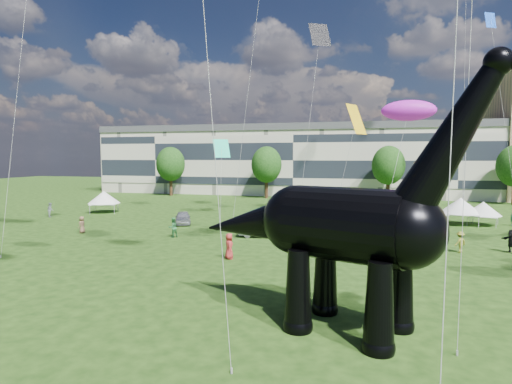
# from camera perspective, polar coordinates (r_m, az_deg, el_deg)

# --- Properties ---
(ground) EXTENTS (220.00, 220.00, 0.00)m
(ground) POSITION_cam_1_polar(r_m,az_deg,el_deg) (20.40, -1.04, -16.15)
(ground) COLOR #16330C
(ground) RESTS_ON ground
(terrace_row) EXTENTS (78.00, 11.00, 12.00)m
(terrace_row) POSITION_cam_1_polar(r_m,az_deg,el_deg) (81.40, 5.65, 3.91)
(terrace_row) COLOR beige
(terrace_row) RESTS_ON ground
(tree_far_left) EXTENTS (5.20, 5.20, 9.44)m
(tree_far_left) POSITION_cam_1_polar(r_m,az_deg,el_deg) (79.56, -11.33, 4.03)
(tree_far_left) COLOR #382314
(tree_far_left) RESTS_ON ground
(tree_mid_left) EXTENTS (5.20, 5.20, 9.44)m
(tree_mid_left) POSITION_cam_1_polar(r_m,az_deg,el_deg) (73.37, 1.41, 4.06)
(tree_mid_left) COLOR #382314
(tree_mid_left) RESTS_ON ground
(tree_mid_right) EXTENTS (5.20, 5.20, 9.44)m
(tree_mid_right) POSITION_cam_1_polar(r_m,az_deg,el_deg) (71.36, 17.25, 3.82)
(tree_mid_right) COLOR #382314
(tree_mid_right) RESTS_ON ground
(dinosaur_sculpture) EXTENTS (13.63, 6.73, 11.33)m
(dinosaur_sculpture) POSITION_cam_1_polar(r_m,az_deg,el_deg) (18.34, 10.71, -4.76)
(dinosaur_sculpture) COLOR black
(dinosaur_sculpture) RESTS_ON ground
(car_silver) EXTENTS (3.14, 4.32, 1.37)m
(car_silver) POSITION_cam_1_polar(r_m,az_deg,el_deg) (46.58, -9.72, -3.39)
(car_silver) COLOR #B7B8BC
(car_silver) RESTS_ON ground
(car_grey) EXTENTS (4.52, 2.06, 1.44)m
(car_grey) POSITION_cam_1_polar(r_m,az_deg,el_deg) (38.56, 0.93, -4.99)
(car_grey) COLOR slate
(car_grey) RESTS_ON ground
(car_white) EXTENTS (5.26, 3.60, 1.34)m
(car_white) POSITION_cam_1_polar(r_m,az_deg,el_deg) (48.52, 4.93, -3.03)
(car_white) COLOR silver
(car_white) RESTS_ON ground
(car_dark) EXTENTS (4.14, 6.19, 1.67)m
(car_dark) POSITION_cam_1_polar(r_m,az_deg,el_deg) (44.00, 19.80, -3.90)
(car_dark) COLOR #595960
(car_dark) RESTS_ON ground
(gazebo_near) EXTENTS (4.28, 4.28, 2.89)m
(gazebo_near) POSITION_cam_1_polar(r_m,az_deg,el_deg) (50.21, 25.60, -1.66)
(gazebo_near) COLOR white
(gazebo_near) RESTS_ON ground
(gazebo_far) EXTENTS (4.50, 4.50, 2.50)m
(gazebo_far) POSITION_cam_1_polar(r_m,az_deg,el_deg) (50.79, 28.03, -1.99)
(gazebo_far) COLOR white
(gazebo_far) RESTS_ON ground
(gazebo_left) EXTENTS (5.28, 5.28, 2.79)m
(gazebo_left) POSITION_cam_1_polar(r_m,az_deg,el_deg) (58.32, -19.61, -0.69)
(gazebo_left) COLOR white
(gazebo_left) RESTS_ON ground
(visitors) EXTENTS (52.21, 41.78, 1.85)m
(visitors) POSITION_cam_1_polar(r_m,az_deg,el_deg) (34.35, 4.24, -5.97)
(visitors) COLOR #317B40
(visitors) RESTS_ON ground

